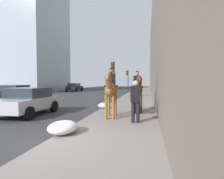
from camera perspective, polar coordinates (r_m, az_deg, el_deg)
sidewalk_slab at (r=5.19m, az=-3.13°, el=-16.99°), size 120.00×3.26×0.12m
glass_office_tower at (r=39.13m, az=-23.65°, el=20.83°), size 12.00×10.00×28.44m
mounted_horse_near at (r=8.58m, az=-0.38°, el=0.04°), size 2.15×0.67×2.32m
mounted_horse_far at (r=10.23m, az=7.67°, el=0.11°), size 2.14×0.81×2.26m
pedestrian_greeting at (r=7.58m, az=7.15°, el=-2.77°), size 0.28×0.41×1.70m
car_near_lane at (r=19.53m, az=-27.50°, el=-0.83°), size 4.09×2.23×1.44m
car_mid_lane at (r=33.99m, az=-11.32°, el=0.73°), size 4.16×2.05×1.44m
car_far_lane at (r=10.98m, az=-24.31°, el=-3.14°), size 3.90×2.15×1.44m
traffic_light_near_curb at (r=18.06m, az=0.36°, el=4.69°), size 0.20×0.44×3.68m
traffic_light_far_curb at (r=29.31m, az=4.72°, el=3.60°), size 0.20×0.44×3.47m
snow_pile_near at (r=6.32m, az=-14.71°, el=-11.04°), size 1.16×0.89×0.40m
snow_pile_far at (r=11.76m, az=-2.36°, el=-4.82°), size 0.98×0.75×0.34m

